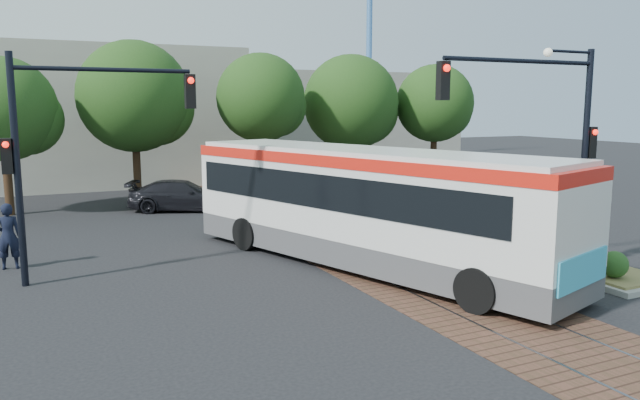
{
  "coord_description": "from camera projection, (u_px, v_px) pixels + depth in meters",
  "views": [
    {
      "loc": [
        -9.33,
        -13.55,
        4.67
      ],
      "look_at": [
        -0.66,
        4.64,
        1.6
      ],
      "focal_mm": 35.0,
      "sensor_mm": 36.0,
      "label": 1
    }
  ],
  "objects": [
    {
      "name": "traffic_island",
      "position": [
        574.0,
        257.0,
        17.97
      ],
      "size": [
        2.2,
        5.2,
        1.13
      ],
      "color": "gray",
      "rests_on": "ground"
    },
    {
      "name": "crane",
      "position": [
        369.0,
        31.0,
        53.12
      ],
      "size": [
        8.0,
        0.5,
        18.0
      ],
      "color": "#3F72B2",
      "rests_on": "ground"
    },
    {
      "name": "warehouses",
      "position": [
        167.0,
        118.0,
        41.62
      ],
      "size": [
        40.0,
        13.0,
        8.0
      ],
      "color": "#ADA899",
      "rests_on": "ground"
    },
    {
      "name": "trackbed",
      "position": [
        347.0,
        250.0,
        20.33
      ],
      "size": [
        3.6,
        40.0,
        0.02
      ],
      "color": "#533326",
      "rests_on": "ground"
    },
    {
      "name": "city_bus",
      "position": [
        363.0,
        201.0,
        18.04
      ],
      "size": [
        6.58,
        13.01,
        3.43
      ],
      "rotation": [
        0.0,
        0.0,
        0.32
      ],
      "color": "#48484A",
      "rests_on": "ground"
    },
    {
      "name": "tree_row",
      "position": [
        253.0,
        102.0,
        31.2
      ],
      "size": [
        26.4,
        5.6,
        7.67
      ],
      "color": "#382314",
      "rests_on": "ground"
    },
    {
      "name": "signal_pole_main",
      "position": [
        554.0,
        124.0,
        17.06
      ],
      "size": [
        5.49,
        0.46,
        6.0
      ],
      "color": "black",
      "rests_on": "ground"
    },
    {
      "name": "parked_car",
      "position": [
        182.0,
        195.0,
        27.78
      ],
      "size": [
        5.08,
        3.57,
        1.37
      ],
      "primitive_type": "imported",
      "rotation": [
        0.0,
        0.0,
        1.18
      ],
      "color": "black",
      "rests_on": "ground"
    },
    {
      "name": "signal_pole_left",
      "position": [
        63.0,
        137.0,
        16.19
      ],
      "size": [
        4.99,
        0.34,
        6.0
      ],
      "color": "black",
      "rests_on": "ground"
    },
    {
      "name": "officer",
      "position": [
        8.0,
        236.0,
        17.83
      ],
      "size": [
        0.73,
        0.51,
        1.92
      ],
      "primitive_type": "imported",
      "rotation": [
        0.0,
        0.0,
        3.06
      ],
      "color": "black",
      "rests_on": "ground"
    },
    {
      "name": "ground",
      "position": [
        416.0,
        281.0,
        16.77
      ],
      "size": [
        120.0,
        120.0,
        0.0
      ],
      "primitive_type": "plane",
      "color": "black",
      "rests_on": "ground"
    }
  ]
}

